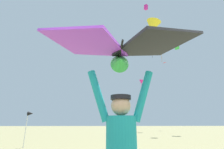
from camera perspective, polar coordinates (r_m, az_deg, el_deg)
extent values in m
cylinder|color=teal|center=(1.92, 3.36, -22.85)|extent=(0.34, 0.34, 0.56)
sphere|color=tan|center=(1.91, 3.16, -11.02)|extent=(0.23, 0.23, 0.23)
cylinder|color=black|center=(1.93, 3.11, -8.20)|extent=(0.24, 0.24, 0.05)
cylinder|color=teal|center=(1.97, 10.89, -7.39)|extent=(0.28, 0.09, 0.62)
cylinder|color=teal|center=(1.93, -4.87, -7.42)|extent=(0.28, 0.09, 0.62)
cylinder|color=black|center=(2.08, 2.87, 7.25)|extent=(0.03, 0.73, 0.02)
cube|color=black|center=(2.10, 15.09, 10.30)|extent=(1.08, 1.01, 0.21)
cube|color=purple|center=(2.04, -9.35, 10.86)|extent=(1.08, 1.02, 0.21)
cone|color=green|center=(2.04, 2.91, 4.68)|extent=(0.24, 0.20, 0.24)
cone|color=orange|center=(21.54, 17.10, 7.24)|extent=(0.96, 0.95, 0.59)
cylinder|color=#A75C15|center=(21.27, 17.26, 5.46)|extent=(0.03, 0.03, 0.93)
cone|color=yellow|center=(13.33, 14.23, 16.21)|extent=(1.49, 1.40, 1.23)
cylinder|color=#A4921C|center=(12.72, 14.62, 11.55)|extent=(0.05, 0.05, 1.59)
cube|color=#DB2393|center=(33.24, 11.95, 22.32)|extent=(0.80, 0.91, 0.98)
cone|color=#DB2393|center=(27.81, 10.41, -2.60)|extent=(1.28, 1.28, 0.83)
cylinder|color=#991867|center=(27.60, 10.51, -4.51)|extent=(0.04, 0.04, 1.23)
pyramid|color=red|center=(35.71, 18.09, 4.08)|extent=(0.68, 0.71, 0.30)
cube|color=green|center=(25.77, 21.86, 9.32)|extent=(0.75, 1.01, 1.12)
cone|color=black|center=(31.94, 13.92, 8.64)|extent=(1.42, 1.38, 0.98)
cylinder|color=black|center=(31.53, 14.05, 6.97)|extent=(0.04, 0.04, 1.32)
cylinder|color=silver|center=(10.39, -28.29, -16.70)|extent=(0.04, 0.04, 1.90)
cone|color=black|center=(10.34, -26.94, -12.24)|extent=(0.28, 0.24, 0.24)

